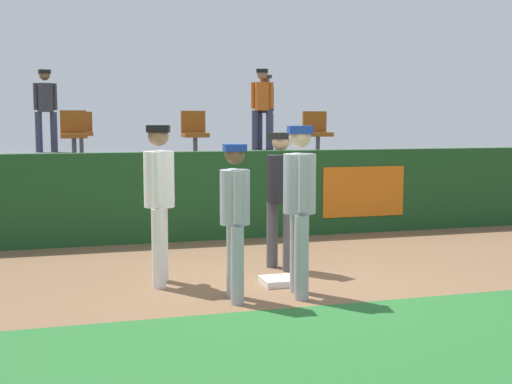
# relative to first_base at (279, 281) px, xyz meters

# --- Properties ---
(ground_plane) EXTENTS (60.00, 60.00, 0.00)m
(ground_plane) POSITION_rel_first_base_xyz_m (-0.00, -0.15, -0.04)
(ground_plane) COLOR brown
(grass_foreground_strip) EXTENTS (18.00, 2.80, 0.01)m
(grass_foreground_strip) POSITION_rel_first_base_xyz_m (-0.00, -2.40, -0.04)
(grass_foreground_strip) COLOR #26662B
(grass_foreground_strip) RESTS_ON ground_plane
(first_base) EXTENTS (0.40, 0.40, 0.08)m
(first_base) POSITION_rel_first_base_xyz_m (0.00, 0.00, 0.00)
(first_base) COLOR white
(first_base) RESTS_ON ground_plane
(player_fielder_home) EXTENTS (0.45, 0.55, 1.88)m
(player_fielder_home) POSITION_rel_first_base_xyz_m (-1.34, 0.41, 1.05)
(player_fielder_home) COLOR white
(player_fielder_home) RESTS_ON ground_plane
(player_runner_visitor) EXTENTS (0.42, 0.52, 1.88)m
(player_runner_visitor) POSITION_rel_first_base_xyz_m (0.05, -0.54, 1.05)
(player_runner_visitor) COLOR #9EA3AD
(player_runner_visitor) RESTS_ON ground_plane
(player_coach_visitor) EXTENTS (0.35, 0.47, 1.69)m
(player_coach_visitor) POSITION_rel_first_base_xyz_m (-0.68, -0.54, 0.94)
(player_coach_visitor) COLOR #9EA3AD
(player_coach_visitor) RESTS_ON ground_plane
(player_umpire) EXTENTS (0.45, 0.46, 1.78)m
(player_umpire) POSITION_rel_first_base_xyz_m (0.27, 0.79, 0.99)
(player_umpire) COLOR #4C4C51
(player_umpire) RESTS_ON ground_plane
(field_wall) EXTENTS (18.00, 0.26, 1.44)m
(field_wall) POSITION_rel_first_base_xyz_m (0.01, 3.22, 0.68)
(field_wall) COLOR #19471E
(field_wall) RESTS_ON ground_plane
(bleacher_platform) EXTENTS (18.00, 4.80, 1.27)m
(bleacher_platform) POSITION_rel_first_base_xyz_m (-0.00, 5.79, 0.60)
(bleacher_platform) COLOR #59595E
(bleacher_platform) RESTS_ON ground_plane
(seat_back_left) EXTENTS (0.45, 0.44, 0.84)m
(seat_back_left) POSITION_rel_first_base_xyz_m (-2.07, 6.46, 1.70)
(seat_back_left) COLOR #4C4C51
(seat_back_left) RESTS_ON bleacher_platform
(seat_front_center) EXTENTS (0.45, 0.44, 0.84)m
(seat_front_center) POSITION_rel_first_base_xyz_m (-0.12, 4.66, 1.70)
(seat_front_center) COLOR #4C4C51
(seat_front_center) RESTS_ON bleacher_platform
(seat_front_right) EXTENTS (0.47, 0.44, 0.84)m
(seat_front_right) POSITION_rel_first_base_xyz_m (2.26, 4.66, 1.70)
(seat_front_right) COLOR #4C4C51
(seat_front_right) RESTS_ON bleacher_platform
(seat_front_left) EXTENTS (0.44, 0.44, 0.84)m
(seat_front_left) POSITION_rel_first_base_xyz_m (-2.24, 4.66, 1.70)
(seat_front_left) COLOR #4C4C51
(seat_front_left) RESTS_ON bleacher_platform
(spectator_hooded) EXTENTS (0.46, 0.40, 1.69)m
(spectator_hooded) POSITION_rel_first_base_xyz_m (2.03, 7.34, 2.21)
(spectator_hooded) COLOR #33384C
(spectator_hooded) RESTS_ON bleacher_platform
(spectator_capped) EXTENTS (0.48, 0.37, 1.71)m
(spectator_capped) POSITION_rel_first_base_xyz_m (-2.75, 7.40, 2.23)
(spectator_capped) COLOR #33384C
(spectator_capped) RESTS_ON bleacher_platform
(spectator_casual) EXTENTS (0.48, 0.45, 1.81)m
(spectator_casual) POSITION_rel_first_base_xyz_m (1.91, 7.14, 2.28)
(spectator_casual) COLOR #33384C
(spectator_casual) RESTS_ON bleacher_platform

